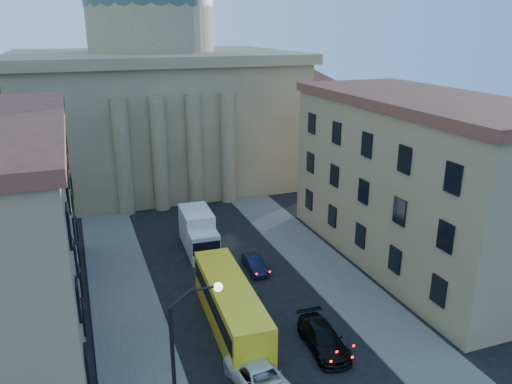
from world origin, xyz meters
The scene contains 11 objects.
sidewalk_left centered at (-8.50, 18.00, 0.07)m, with size 5.00×60.00×0.15m, color #53504C.
sidewalk_right centered at (8.50, 18.00, 0.07)m, with size 5.00×60.00×0.15m, color #53504C.
church centered at (0.00, 55.47, 11.88)m, with size 68.02×28.76×36.60m.
building_right centered at (17.00, 22.00, 7.42)m, with size 11.60×26.60×14.70m.
street_lamp centered at (-6.97, 8.00, 5.29)m, with size 2.62×0.44×8.83m.
car_left_mid centered at (-2.15, 10.30, 0.79)m, with size 2.63×5.69×1.58m, color white.
car_right_mid centered at (3.09, 12.66, 0.77)m, with size 2.15×5.28×1.53m, color black.
car_right_far centered at (3.36, 13.38, 0.71)m, with size 1.68×4.18×1.42m, color #46464B.
car_right_distant centered at (2.65, 24.52, 0.63)m, with size 1.33×3.82×1.26m, color black.
city_bus centered at (-1.85, 17.10, 1.79)m, with size 3.29×11.95×3.33m.
box_truck centered at (-0.80, 30.30, 1.74)m, with size 2.91×6.81×3.68m.
Camera 1 is at (-10.68, -11.92, 20.11)m, focal length 35.00 mm.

